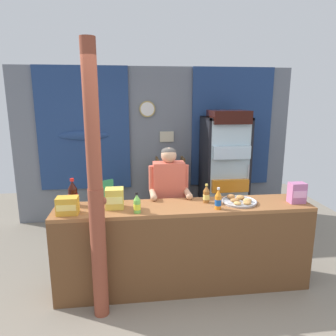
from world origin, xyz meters
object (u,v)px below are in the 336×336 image
at_px(stall_counter, 186,242).
at_px(soda_bottle_orange_soda, 218,200).
at_px(bottle_shelf_rack, 170,189).
at_px(snack_box_instant_noodle, 115,198).
at_px(plastic_lawn_chair, 106,205).
at_px(soda_bottle_cola, 73,194).
at_px(soda_bottle_lime_soda, 137,204).
at_px(soda_bottle_iced_tea, 206,195).
at_px(timber_post, 96,194).
at_px(snack_box_choco_powder, 68,206).
at_px(snack_box_wafer, 297,193).
at_px(drink_fridge, 225,164).
at_px(pastry_tray, 239,201).
at_px(shopkeeper, 169,194).

height_order(stall_counter, soda_bottle_orange_soda, soda_bottle_orange_soda).
bearing_deg(bottle_shelf_rack, snack_box_instant_noodle, -114.04).
relative_size(soda_bottle_orange_soda, snack_box_instant_noodle, 1.09).
height_order(bottle_shelf_rack, plastic_lawn_chair, bottle_shelf_rack).
relative_size(soda_bottle_cola, snack_box_instant_noodle, 1.40).
bearing_deg(bottle_shelf_rack, plastic_lawn_chair, -161.19).
distance_m(soda_bottle_lime_soda, snack_box_instant_noodle, 0.29).
distance_m(bottle_shelf_rack, snack_box_instant_noodle, 2.11).
height_order(stall_counter, snack_box_instant_noodle, snack_box_instant_noodle).
bearing_deg(soda_bottle_iced_tea, timber_post, -158.98).
bearing_deg(soda_bottle_iced_tea, bottle_shelf_rack, 95.66).
bearing_deg(soda_bottle_cola, snack_box_choco_powder, -92.62).
bearing_deg(soda_bottle_lime_soda, soda_bottle_iced_tea, 16.39).
distance_m(soda_bottle_orange_soda, snack_box_wafer, 0.94).
bearing_deg(soda_bottle_cola, stall_counter, -11.85).
bearing_deg(drink_fridge, snack_box_choco_powder, -140.80).
relative_size(bottle_shelf_rack, snack_box_wafer, 5.03).
distance_m(soda_bottle_iced_tea, pastry_tray, 0.38).
distance_m(drink_fridge, soda_bottle_iced_tea, 1.76).
bearing_deg(bottle_shelf_rack, drink_fridge, -13.01).
distance_m(snack_box_choco_powder, pastry_tray, 1.86).
distance_m(plastic_lawn_chair, soda_bottle_cola, 1.52).
bearing_deg(soda_bottle_orange_soda, snack_box_wafer, 5.79).
distance_m(shopkeeper, snack_box_instant_noodle, 0.79).
bearing_deg(plastic_lawn_chair, soda_bottle_lime_soda, -74.60).
relative_size(bottle_shelf_rack, pastry_tray, 2.96).
relative_size(drink_fridge, snack_box_wafer, 8.46).
height_order(timber_post, snack_box_wafer, timber_post).
xyz_separation_m(soda_bottle_cola, soda_bottle_lime_soda, (0.69, -0.31, -0.04)).
relative_size(shopkeeper, snack_box_wafer, 6.76).
bearing_deg(snack_box_wafer, drink_fridge, 99.85).
bearing_deg(drink_fridge, snack_box_wafer, -80.15).
relative_size(soda_bottle_orange_soda, snack_box_choco_powder, 1.11).
xyz_separation_m(timber_post, soda_bottle_lime_soda, (0.38, 0.22, -0.19)).
bearing_deg(pastry_tray, bottle_shelf_rack, 106.23).
height_order(soda_bottle_orange_soda, snack_box_choco_powder, soda_bottle_orange_soda).
xyz_separation_m(timber_post, snack_box_wafer, (2.18, 0.32, -0.17)).
bearing_deg(timber_post, soda_bottle_iced_tea, 21.02).
bearing_deg(soda_bottle_lime_soda, snack_box_instant_noodle, 144.09).
bearing_deg(stall_counter, bottle_shelf_rack, 87.63).
xyz_separation_m(timber_post, plastic_lawn_chair, (-0.08, 1.90, -0.78)).
xyz_separation_m(soda_bottle_cola, pastry_tray, (1.84, -0.14, -0.11)).
height_order(shopkeeper, snack_box_wafer, shopkeeper).
relative_size(stall_counter, soda_bottle_cola, 9.19).
xyz_separation_m(drink_fridge, snack_box_instant_noodle, (-1.73, -1.67, 0.02)).
bearing_deg(soda_bottle_cola, pastry_tray, -4.31).
bearing_deg(soda_bottle_orange_soda, drink_fridge, 70.87).
xyz_separation_m(plastic_lawn_chair, soda_bottle_lime_soda, (0.46, -1.68, 0.59)).
distance_m(drink_fridge, soda_bottle_orange_soda, 1.94).
relative_size(drink_fridge, plastic_lawn_chair, 2.27).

